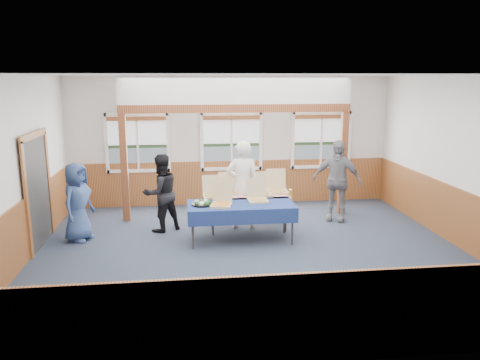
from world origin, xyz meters
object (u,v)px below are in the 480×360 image
object	(u,v)px
table_right	(248,198)
table_left	(241,206)
woman_white	(243,185)
woman_black	(161,193)
person_grey	(337,181)
man_blue	(78,202)

from	to	relation	value
table_right	table_left	bearing A→B (deg)	-88.15
table_right	woman_white	xyz separation A→B (m)	(-0.10, 0.13, 0.25)
woman_white	woman_black	distance (m)	1.71
woman_black	table_left	bearing A→B (deg)	121.43
woman_black	person_grey	world-z (taller)	person_grey
woman_white	person_grey	xyz separation A→B (m)	(2.15, 0.30, -0.03)
table_right	man_blue	xyz separation A→B (m)	(-3.40, -0.27, 0.08)
woman_black	person_grey	xyz separation A→B (m)	(3.86, 0.29, 0.10)
table_left	table_right	world-z (taller)	same
person_grey	man_blue	bearing A→B (deg)	-144.88
woman_white	man_blue	bearing A→B (deg)	12.26
woman_black	man_blue	size ratio (longest dim) A/B	1.04
person_grey	woman_white	bearing A→B (deg)	-144.27
table_left	person_grey	xyz separation A→B (m)	(2.28, 1.11, 0.21)
woman_black	man_blue	xyz separation A→B (m)	(-1.59, -0.41, -0.03)
woman_white	person_grey	distance (m)	2.17
person_grey	table_left	bearing A→B (deg)	-126.10
man_blue	person_grey	bearing A→B (deg)	-59.32
man_blue	person_grey	size ratio (longest dim) A/B	0.85
woman_black	man_blue	world-z (taller)	woman_black
table_left	woman_white	distance (m)	0.86
woman_black	person_grey	size ratio (longest dim) A/B	0.89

